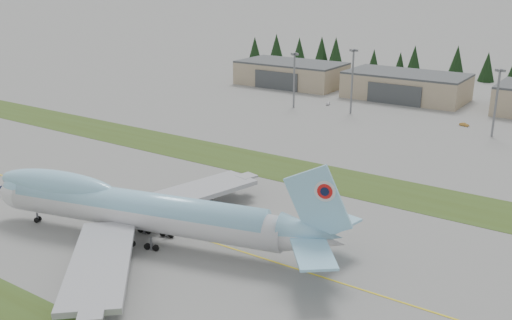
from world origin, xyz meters
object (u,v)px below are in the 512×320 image
Objects in this scene: boeing_747_freighter at (138,209)px; service_vehicle_b at (464,126)px; hangar_center at (406,86)px; service_vehicle_a at (328,105)px; hangar_left at (291,73)px.

boeing_747_freighter is 128.14m from service_vehicle_b.
hangar_center reaches higher than service_vehicle_b.
service_vehicle_a is (-21.06, -28.44, -5.39)m from hangar_center.
boeing_747_freighter is 1.56× the size of hangar_center.
service_vehicle_b is (53.65, -3.76, 0.00)m from service_vehicle_a.
boeing_747_freighter is 22.84× the size of service_vehicle_b.
hangar_center is (-3.88, 156.91, -1.11)m from boeing_747_freighter.
service_vehicle_b is at bearing -19.79° from service_vehicle_a.
boeing_747_freighter is 1.56× the size of hangar_left.
hangar_center is 35.79m from service_vehicle_a.
hangar_center is 46.13m from service_vehicle_b.
hangar_left is 93.48m from service_vehicle_b.
hangar_center is at bearing 0.00° from hangar_left.
boeing_747_freighter is at bearing -94.80° from service_vehicle_a.
service_vehicle_a is at bearing -126.52° from hangar_center.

